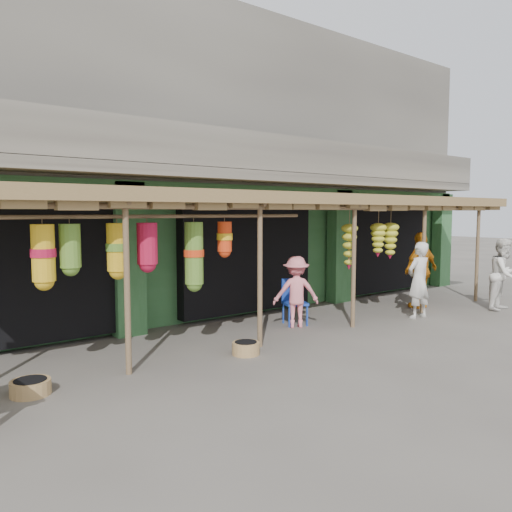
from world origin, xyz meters
TOP-DOWN VIEW (x-y plane):
  - ground at (0.00, 0.00)m, footprint 80.00×80.00m
  - building at (-0.00, 4.87)m, footprint 16.40×6.80m
  - awning at (-0.15, 0.80)m, footprint 14.00×2.70m
  - blue_chair at (0.22, 0.79)m, footprint 0.61×0.62m
  - basket_mid at (-5.38, -0.21)m, footprint 0.67×0.67m
  - basket_right at (-2.00, -0.45)m, footprint 0.54×0.54m
  - person_front at (2.88, -0.50)m, footprint 0.67×0.47m
  - person_right at (5.37, -1.23)m, footprint 0.94×0.78m
  - person_vendor at (4.00, 0.20)m, footprint 1.16×0.55m
  - person_shopper at (0.06, 0.54)m, footprint 1.12×0.98m

SIDE VIEW (x-z plane):
  - ground at x=0.00m, z-range 0.00..0.00m
  - basket_mid at x=-5.38m, z-range 0.00..0.20m
  - basket_right at x=-2.00m, z-range 0.00..0.21m
  - blue_chair at x=0.22m, z-range 0.06..1.04m
  - person_shopper at x=0.06m, z-range 0.00..1.50m
  - person_front at x=2.88m, z-range 0.00..1.75m
  - person_right at x=5.37m, z-range 0.00..1.78m
  - person_vendor at x=4.00m, z-range 0.00..1.92m
  - awning at x=-0.15m, z-range 1.18..3.97m
  - building at x=0.00m, z-range -0.13..6.87m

